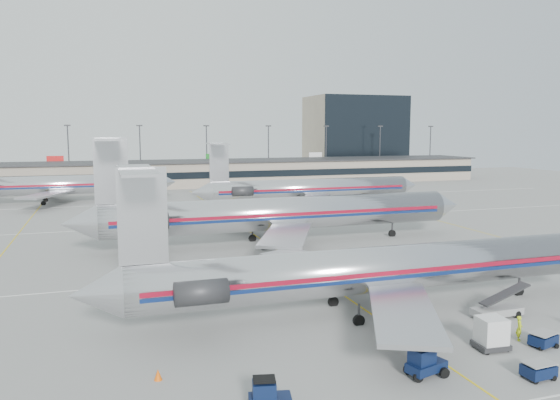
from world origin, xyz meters
name	(u,v)px	position (x,y,z in m)	size (l,w,h in m)	color
ground	(351,301)	(0.00, 0.00, 0.00)	(260.00, 260.00, 0.00)	gray
apron_markings	(307,271)	(0.00, 10.00, 0.01)	(160.00, 0.15, 0.02)	silver
terminal	(182,173)	(0.00, 97.97, 3.16)	(162.00, 17.00, 6.25)	gray
light_mast_row	(174,150)	(0.00, 112.00, 8.58)	(163.60, 0.40, 15.28)	#38383D
distant_building	(354,134)	(62.00, 128.00, 12.50)	(30.00, 20.00, 25.00)	tan
jet_foreground	(369,270)	(-0.04, -3.04, 3.35)	(44.11, 25.97, 11.55)	silver
jet_second_row	(275,213)	(0.81, 23.09, 3.82)	(50.27, 29.60, 13.16)	silver
jet_third_row	(307,189)	(15.96, 51.89, 3.44)	(43.32, 26.65, 11.84)	silver
jet_back_row	(55,185)	(-27.57, 72.29, 3.50)	(44.07, 27.11, 12.05)	silver
tug_left	(267,396)	(-11.61, -14.79, 0.78)	(2.29, 1.48, 1.72)	#091535
tug_center	(424,362)	(-2.10, -13.89, 0.86)	(2.53, 1.72, 1.88)	#091535
cart_inner	(539,370)	(3.81, -16.12, 0.51)	(1.77, 1.26, 0.96)	#091535
cart_outer	(543,339)	(7.55, -12.57, 0.51)	(1.94, 1.58, 0.96)	#091535
uld_container	(491,333)	(4.08, -11.85, 1.05)	(2.08, 1.78, 2.08)	#2D2D30
belt_loader	(498,309)	(8.62, -7.03, 0.64)	(4.54, 1.46, 2.40)	gray
ramp_worker_near	(519,328)	(6.86, -11.20, 0.83)	(0.61, 0.40, 1.66)	#BED614
cone_left	(158,375)	(-16.42, -9.67, 0.31)	(0.45, 0.45, 0.62)	#EC5707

